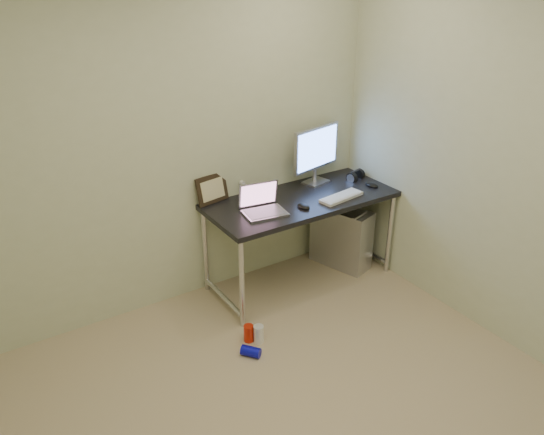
% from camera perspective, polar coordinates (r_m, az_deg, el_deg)
% --- Properties ---
extents(wall_back, '(3.50, 0.02, 2.50)m').
position_cam_1_polar(wall_back, '(3.82, -11.94, 7.41)').
color(wall_back, beige).
rests_on(wall_back, ground).
extents(wall_right, '(0.02, 3.50, 2.50)m').
position_cam_1_polar(wall_right, '(3.63, 26.85, 4.22)').
color(wall_right, beige).
rests_on(wall_right, ground).
extents(desk, '(1.51, 0.66, 0.75)m').
position_cam_1_polar(desk, '(4.20, 3.15, 1.08)').
color(desk, black).
rests_on(desk, ground).
extents(tower_computer, '(0.36, 0.56, 0.57)m').
position_cam_1_polar(tower_computer, '(4.64, 7.45, -2.06)').
color(tower_computer, silver).
rests_on(tower_computer, ground).
extents(cable_a, '(0.01, 0.16, 0.69)m').
position_cam_1_polar(cable_a, '(4.73, 5.08, 0.41)').
color(cable_a, black).
rests_on(cable_a, ground).
extents(cable_b, '(0.02, 0.11, 0.71)m').
position_cam_1_polar(cable_b, '(4.78, 6.07, 0.36)').
color(cable_b, black).
rests_on(cable_b, ground).
extents(can_red, '(0.07, 0.07, 0.13)m').
position_cam_1_polar(can_red, '(3.81, -2.53, -12.33)').
color(can_red, red).
rests_on(can_red, ground).
extents(can_white, '(0.09, 0.09, 0.13)m').
position_cam_1_polar(can_white, '(3.80, -1.45, -12.42)').
color(can_white, white).
rests_on(can_white, ground).
extents(can_blue, '(0.14, 0.15, 0.07)m').
position_cam_1_polar(can_blue, '(3.70, -2.29, -14.20)').
color(can_blue, '#0B0CB8').
rests_on(can_blue, ground).
extents(laptop, '(0.34, 0.29, 0.21)m').
position_cam_1_polar(laptop, '(3.90, -1.05, 1.28)').
color(laptop, '#B1AFB8').
rests_on(laptop, desk).
extents(monitor, '(0.51, 0.19, 0.48)m').
position_cam_1_polar(monitor, '(4.38, 4.80, 7.20)').
color(monitor, '#B1AFB8').
rests_on(monitor, desk).
extents(keyboard, '(0.40, 0.18, 0.02)m').
position_cam_1_polar(keyboard, '(4.18, 7.47, 2.20)').
color(keyboard, silver).
rests_on(keyboard, desk).
extents(mouse_right, '(0.09, 0.13, 0.04)m').
position_cam_1_polar(mouse_right, '(4.45, 10.71, 3.55)').
color(mouse_right, black).
rests_on(mouse_right, desk).
extents(mouse_left, '(0.08, 0.12, 0.04)m').
position_cam_1_polar(mouse_left, '(3.98, 3.41, 1.31)').
color(mouse_left, black).
rests_on(mouse_left, desk).
extents(headphones, '(0.17, 0.10, 0.10)m').
position_cam_1_polar(headphones, '(4.58, 8.99, 4.43)').
color(headphones, black).
rests_on(headphones, desk).
extents(picture_frame, '(0.28, 0.13, 0.22)m').
position_cam_1_polar(picture_frame, '(4.07, -6.47, 3.07)').
color(picture_frame, black).
rests_on(picture_frame, desk).
extents(webcam, '(0.04, 0.04, 0.12)m').
position_cam_1_polar(webcam, '(4.18, -3.21, 3.55)').
color(webcam, silver).
rests_on(webcam, desk).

